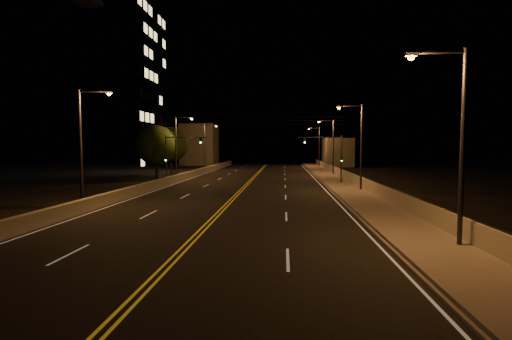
# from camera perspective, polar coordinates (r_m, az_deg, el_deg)

# --- Properties ---
(ground) EXTENTS (160.00, 160.00, 0.00)m
(ground) POSITION_cam_1_polar(r_m,az_deg,el_deg) (14.35, -13.92, -14.60)
(ground) COLOR black
(ground) RESTS_ON ground
(road) EXTENTS (18.00, 120.00, 0.02)m
(road) POSITION_cam_1_polar(r_m,az_deg,el_deg) (33.52, -3.16, -4.02)
(road) COLOR black
(road) RESTS_ON ground
(sidewalk) EXTENTS (3.60, 120.00, 0.30)m
(sidewalk) POSITION_cam_1_polar(r_m,az_deg,el_deg) (33.85, 15.32, -3.83)
(sidewalk) COLOR gray
(sidewalk) RESTS_ON ground
(curb) EXTENTS (0.14, 120.00, 0.15)m
(curb) POSITION_cam_1_polar(r_m,az_deg,el_deg) (33.55, 12.18, -3.98)
(curb) COLOR gray
(curb) RESTS_ON ground
(parapet_wall) EXTENTS (0.30, 120.00, 1.00)m
(parapet_wall) POSITION_cam_1_polar(r_m,az_deg,el_deg) (34.12, 18.07, -2.72)
(parapet_wall) COLOR #9D9882
(parapet_wall) RESTS_ON sidewalk
(jersey_barrier) EXTENTS (0.45, 120.00, 0.94)m
(jersey_barrier) POSITION_cam_1_polar(r_m,az_deg,el_deg) (35.79, -17.80, -2.96)
(jersey_barrier) COLOR #9D9882
(jersey_barrier) RESTS_ON ground
(distant_building_right) EXTENTS (6.00, 10.00, 6.33)m
(distant_building_right) POSITION_cam_1_polar(r_m,az_deg,el_deg) (86.50, 12.40, 2.68)
(distant_building_right) COLOR gray
(distant_building_right) RESTS_ON ground
(distant_building_left) EXTENTS (8.00, 8.00, 9.81)m
(distant_building_left) POSITION_cam_1_polar(r_m,az_deg,el_deg) (90.75, -8.67, 3.86)
(distant_building_left) COLOR gray
(distant_building_left) RESTS_ON ground
(parapet_rail) EXTENTS (0.06, 120.00, 0.06)m
(parapet_rail) POSITION_cam_1_polar(r_m,az_deg,el_deg) (34.07, 18.08, -1.84)
(parapet_rail) COLOR black
(parapet_rail) RESTS_ON parapet_wall
(lane_markings) EXTENTS (17.32, 116.00, 0.00)m
(lane_markings) POSITION_cam_1_polar(r_m,az_deg,el_deg) (33.45, -3.18, -4.02)
(lane_markings) COLOR silver
(lane_markings) RESTS_ON road
(streetlight_0) EXTENTS (2.55, 0.28, 8.51)m
(streetlight_0) POSITION_cam_1_polar(r_m,az_deg,el_deg) (17.67, 28.38, 4.78)
(streetlight_0) COLOR #2D2D33
(streetlight_0) RESTS_ON ground
(streetlight_1) EXTENTS (2.55, 0.28, 8.51)m
(streetlight_1) POSITION_cam_1_polar(r_m,az_deg,el_deg) (37.16, 15.48, 4.25)
(streetlight_1) COLOR #2D2D33
(streetlight_1) RESTS_ON ground
(streetlight_2) EXTENTS (2.55, 0.28, 8.51)m
(streetlight_2) POSITION_cam_1_polar(r_m,az_deg,el_deg) (57.28, 11.52, 4.04)
(streetlight_2) COLOR #2D2D33
(streetlight_2) RESTS_ON ground
(streetlight_3) EXTENTS (2.55, 0.28, 8.51)m
(streetlight_3) POSITION_cam_1_polar(r_m,az_deg,el_deg) (79.42, 9.50, 3.92)
(streetlight_3) COLOR #2D2D33
(streetlight_3) RESTS_ON ground
(streetlight_4) EXTENTS (2.55, 0.28, 8.51)m
(streetlight_4) POSITION_cam_1_polar(r_m,az_deg,el_deg) (29.24, -24.89, 4.25)
(streetlight_4) COLOR #2D2D33
(streetlight_4) RESTS_ON ground
(streetlight_5) EXTENTS (2.55, 0.28, 8.51)m
(streetlight_5) POSITION_cam_1_polar(r_m,az_deg,el_deg) (51.10, -11.90, 4.09)
(streetlight_5) COLOR #2D2D33
(streetlight_5) RESTS_ON ground
(streetlight_6) EXTENTS (2.55, 0.28, 8.51)m
(streetlight_6) POSITION_cam_1_polar(r_m,az_deg,el_deg) (68.74, -7.67, 4.00)
(streetlight_6) COLOR #2D2D33
(streetlight_6) RESTS_ON ground
(traffic_signal_right) EXTENTS (5.11, 0.31, 5.74)m
(traffic_signal_right) POSITION_cam_1_polar(r_m,az_deg,el_deg) (44.00, 11.67, 2.51)
(traffic_signal_right) COLOR #2D2D33
(traffic_signal_right) RESTS_ON ground
(traffic_signal_left) EXTENTS (5.11, 0.31, 5.74)m
(traffic_signal_left) POSITION_cam_1_polar(r_m,az_deg,el_deg) (45.55, -12.41, 2.53)
(traffic_signal_left) COLOR #2D2D33
(traffic_signal_left) RESTS_ON ground
(overhead_wires) EXTENTS (22.00, 0.03, 0.83)m
(overhead_wires) POSITION_cam_1_polar(r_m,az_deg,el_deg) (42.76, -1.53, 7.56)
(overhead_wires) COLOR black
(building_tower) EXTENTS (24.00, 15.00, 31.34)m
(building_tower) POSITION_cam_1_polar(r_m,az_deg,el_deg) (75.55, -24.20, 11.40)
(building_tower) COLOR gray
(building_tower) RESTS_ON ground
(tree_0) EXTENTS (5.46, 5.46, 7.40)m
(tree_0) POSITION_cam_1_polar(r_m,az_deg,el_deg) (52.14, -15.11, 3.72)
(tree_0) COLOR black
(tree_0) RESTS_ON ground
(tree_1) EXTENTS (5.66, 5.66, 7.67)m
(tree_1) POSITION_cam_1_polar(r_m,az_deg,el_deg) (62.50, -12.94, 3.87)
(tree_1) COLOR black
(tree_1) RESTS_ON ground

